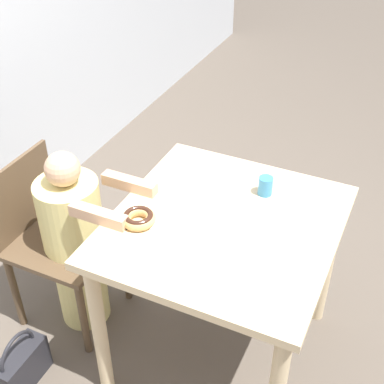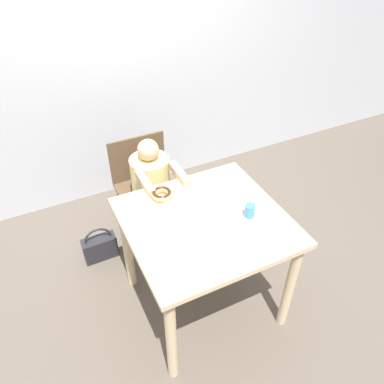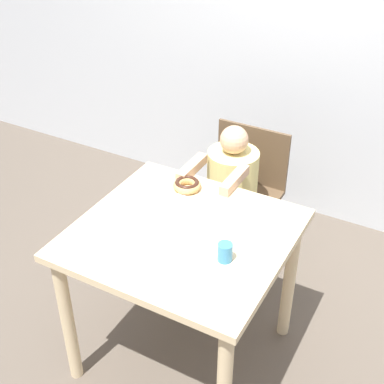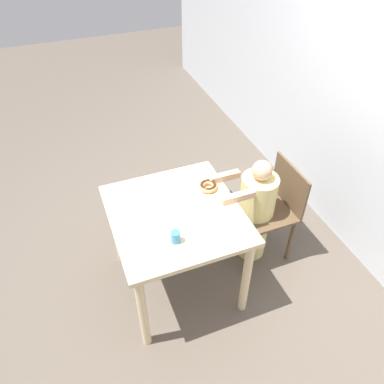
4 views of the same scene
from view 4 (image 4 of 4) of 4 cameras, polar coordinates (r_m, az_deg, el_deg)
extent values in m
plane|color=brown|center=(3.09, -2.12, -13.46)|extent=(12.00, 12.00, 0.00)
cube|color=silver|center=(2.97, 26.81, 11.37)|extent=(8.00, 0.05, 2.50)
cube|color=beige|center=(2.51, -2.54, -3.41)|extent=(0.90, 0.86, 0.03)
cylinder|color=beige|center=(3.01, -11.51, -5.50)|extent=(0.06, 0.06, 0.74)
cylinder|color=beige|center=(2.53, -7.50, -17.74)|extent=(0.06, 0.06, 0.74)
cylinder|color=beige|center=(3.14, 1.67, -2.06)|extent=(0.06, 0.06, 0.74)
cylinder|color=beige|center=(2.68, 8.26, -12.80)|extent=(0.06, 0.06, 0.74)
cube|color=brown|center=(3.02, 10.60, -2.81)|extent=(0.44, 0.45, 0.03)
cube|color=brown|center=(3.00, 14.65, 0.94)|extent=(0.44, 0.02, 0.36)
cylinder|color=brown|center=(3.22, 5.49, -4.57)|extent=(0.04, 0.04, 0.44)
cylinder|color=brown|center=(3.01, 8.56, -9.28)|extent=(0.04, 0.04, 0.44)
cylinder|color=brown|center=(3.37, 11.43, -2.80)|extent=(0.04, 0.04, 0.44)
cylinder|color=brown|center=(3.17, 14.79, -7.12)|extent=(0.04, 0.04, 0.44)
cylinder|color=#E0D17F|center=(3.15, 9.21, -5.99)|extent=(0.24, 0.24, 0.47)
cylinder|color=#E0D17F|center=(2.88, 10.05, -0.54)|extent=(0.28, 0.28, 0.33)
sphere|color=tan|center=(2.73, 10.64, 3.26)|extent=(0.15, 0.15, 0.15)
cube|color=tan|center=(2.75, 4.87, 2.33)|extent=(0.05, 0.25, 0.05)
cube|color=tan|center=(2.60, 7.06, -0.73)|extent=(0.05, 0.25, 0.05)
torus|color=tan|center=(2.67, 2.49, 0.86)|extent=(0.13, 0.13, 0.04)
torus|color=#381E14|center=(2.66, 2.50, 1.09)|extent=(0.12, 0.12, 0.02)
cube|color=white|center=(2.57, -0.48, -1.65)|extent=(0.25, 0.25, 0.00)
cube|color=#232328|center=(3.53, 5.90, -2.49)|extent=(0.26, 0.11, 0.19)
torus|color=#232328|center=(3.46, 6.00, -1.33)|extent=(0.21, 0.02, 0.21)
cylinder|color=teal|center=(2.30, -2.53, -6.82)|extent=(0.06, 0.06, 0.08)
camera|label=1|loc=(3.25, -25.02, 30.53)|focal=50.00mm
camera|label=2|loc=(2.62, -44.61, 24.98)|focal=35.00mm
camera|label=3|loc=(1.35, -68.40, -0.27)|focal=50.00mm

